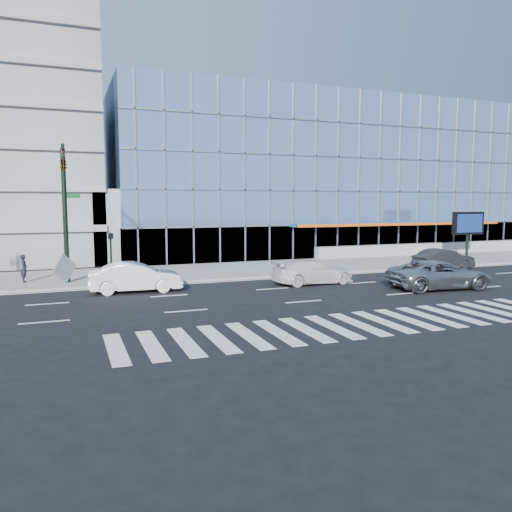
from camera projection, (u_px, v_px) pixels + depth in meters
The scene contains 14 objects.
ground at pixel (272, 289), 28.73m from camera, with size 160.00×160.00×0.00m, color black.
sidewalk at pixel (229, 270), 36.14m from camera, with size 120.00×8.00×0.15m, color gray.
theatre_building at pixel (297, 180), 57.05m from camera, with size 42.00×26.00×15.00m, color #7D9DD1.
ramp_block at pixel (127, 225), 42.96m from camera, with size 6.00×8.00×6.00m, color gray.
retaining_wall at pixel (455, 247), 48.00m from camera, with size 30.00×0.80×1.00m, color gray.
traffic_signal at pixel (64, 181), 28.37m from camera, with size 1.14×5.74×8.00m.
ped_signal_post at pixel (111, 249), 30.04m from camera, with size 0.30×0.33×3.00m.
marquee_sign at pixel (468, 224), 43.68m from camera, with size 3.20×0.43×4.00m.
silver_suv at pixel (440, 275), 28.68m from camera, with size 2.73×5.93×1.65m, color #A5A6AA.
white_suv at pixel (313, 272), 30.42m from camera, with size 2.06×5.08×1.47m, color white.
white_sedan at pixel (136, 277), 27.63m from camera, with size 1.75×5.03×1.66m, color white.
dark_sedan at pixel (444, 259), 36.79m from camera, with size 1.64×4.70×1.55m, color black.
pedestrian at pixel (24, 268), 30.03m from camera, with size 0.62×0.41×1.70m, color black.
tilted_panel at pixel (65, 268), 29.56m from camera, with size 1.30×0.06×1.30m, color #A8A8A8.
Camera 1 is at (-11.09, -26.12, 4.95)m, focal length 35.00 mm.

